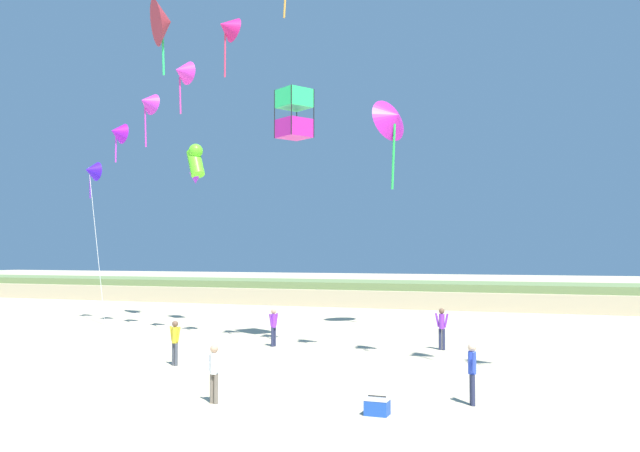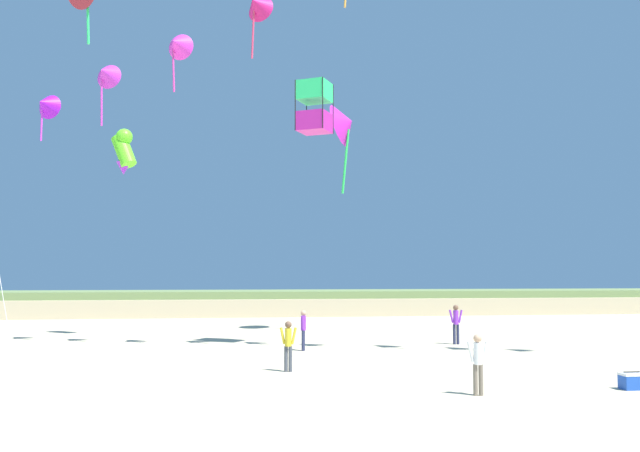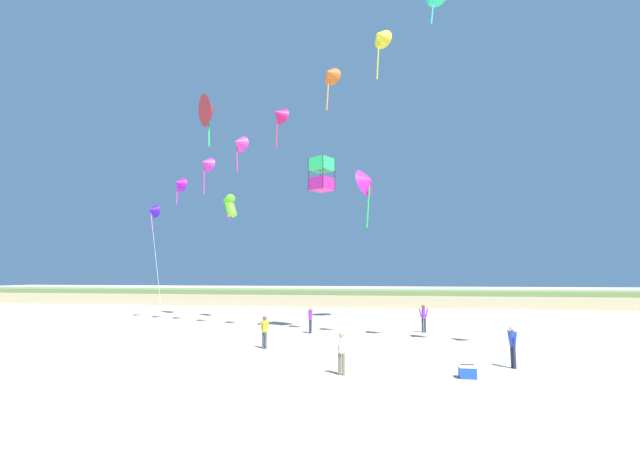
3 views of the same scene
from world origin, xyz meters
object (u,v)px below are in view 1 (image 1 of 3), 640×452
object	(u,v)px
person_near_right	(472,369)
large_kite_mid_trail	(163,22)
large_kite_high_solo	(294,114)
person_far_right	(442,326)
large_kite_low_lead	(393,118)
large_kite_outer_drift	(196,162)
beach_cooler	(377,406)
person_far_left	(214,370)
person_near_left	(274,325)
person_mid_center	(175,340)

from	to	relation	value
person_near_right	large_kite_mid_trail	size ratio (longest dim) A/B	0.36
large_kite_mid_trail	large_kite_high_solo	distance (m)	13.33
person_far_right	large_kite_low_lead	bearing A→B (deg)	119.65
large_kite_outer_drift	beach_cooler	xyz separation A→B (m)	(15.29, -16.89, -8.78)
person_far_left	person_far_right	xyz separation A→B (m)	(3.68, 11.85, 0.10)
large_kite_low_lead	large_kite_mid_trail	size ratio (longest dim) A/B	1.12
person_near_left	person_far_left	size ratio (longest dim) A/B	1.05
large_kite_high_solo	large_kite_outer_drift	size ratio (longest dim) A/B	0.94
person_far_left	large_kite_mid_trail	world-z (taller)	large_kite_mid_trail
person_far_left	beach_cooler	distance (m)	4.34
person_near_left	beach_cooler	bearing A→B (deg)	-53.90
person_mid_center	large_kite_outer_drift	bearing A→B (deg)	118.59
large_kite_high_solo	beach_cooler	bearing A→B (deg)	-58.15
person_near_right	person_mid_center	distance (m)	10.82
person_near_right	large_kite_low_lead	size ratio (longest dim) A/B	0.32
large_kite_low_lead	large_kite_high_solo	xyz separation A→B (m)	(-2.60, -6.96, -0.94)
person_mid_center	large_kite_outer_drift	xyz separation A→B (m)	(-6.76, 12.41, 8.10)
person_far_right	large_kite_mid_trail	size ratio (longest dim) A/B	0.38
person_mid_center	beach_cooler	world-z (taller)	person_mid_center
large_kite_high_solo	beach_cooler	world-z (taller)	large_kite_high_solo
person_near_left	person_far_right	distance (m)	6.92
beach_cooler	person_near_left	bearing A→B (deg)	126.10
person_far_right	large_kite_outer_drift	xyz separation A→B (m)	(-14.69, 5.31, 8.03)
person_far_right	large_kite_outer_drift	distance (m)	17.56
person_far_left	large_kite_outer_drift	distance (m)	21.95
person_mid_center	large_kite_high_solo	size ratio (longest dim) A/B	0.73
person_far_left	large_kite_low_lead	world-z (taller)	large_kite_low_lead
person_mid_center	person_far_left	bearing A→B (deg)	-48.20
large_kite_low_lead	beach_cooler	size ratio (longest dim) A/B	8.48
large_kite_mid_trail	large_kite_high_solo	world-z (taller)	large_kite_mid_trail
person_near_left	person_mid_center	bearing A→B (deg)	-101.58
person_mid_center	person_far_left	world-z (taller)	person_mid_center
person_far_left	large_kite_high_solo	distance (m)	14.66
person_far_right	large_kite_outer_drift	bearing A→B (deg)	160.13
person_mid_center	large_kite_high_solo	xyz separation A→B (m)	(1.71, 6.50, 9.03)
large_kite_mid_trail	person_near_left	bearing A→B (deg)	-32.03
large_kite_high_solo	large_kite_outer_drift	bearing A→B (deg)	145.08
person_far_right	large_kite_outer_drift	world-z (taller)	large_kite_outer_drift
person_near_right	person_far_left	distance (m)	6.62
person_near_right	person_mid_center	size ratio (longest dim) A/B	1.02
beach_cooler	large_kite_low_lead	bearing A→B (deg)	103.25
person_near_right	large_kite_outer_drift	distance (m)	24.27
person_mid_center	person_near_left	bearing A→B (deg)	78.42
person_far_left	large_kite_high_solo	xyz separation A→B (m)	(-2.53, 11.24, 9.06)
person_near_left	person_far_left	xyz separation A→B (m)	(3.09, -10.38, -0.04)
person_near_right	large_kite_high_solo	xyz separation A→B (m)	(-8.80, 9.10, 9.01)
person_far_right	large_kite_high_solo	distance (m)	10.92
large_kite_low_lead	person_near_right	bearing A→B (deg)	-68.89
person_near_left	person_near_right	size ratio (longest dim) A/B	1.00
person_near_left	person_mid_center	size ratio (longest dim) A/B	1.02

